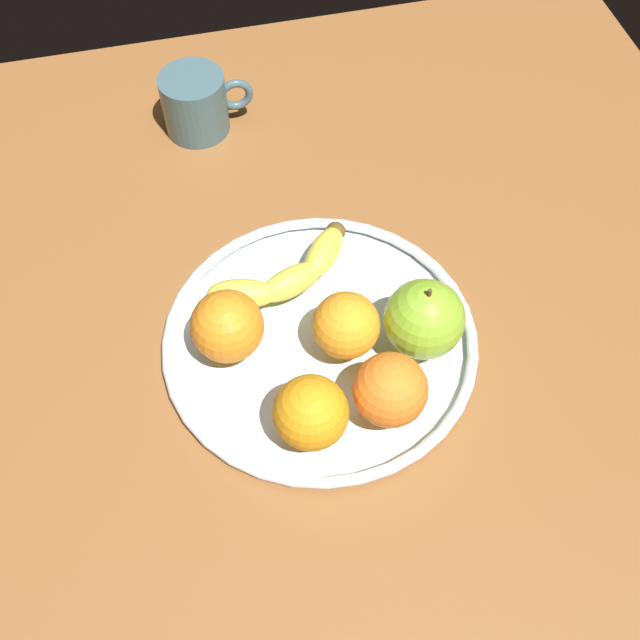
{
  "coord_description": "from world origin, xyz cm",
  "views": [
    {
      "loc": [
        -10.44,
        -43.33,
        71.26
      ],
      "look_at": [
        0.0,
        0.0,
        4.8
      ],
      "focal_mm": 43.95,
      "sensor_mm": 36.0,
      "label": 1
    }
  ],
  "objects_px": {
    "orange_center": "(390,390)",
    "orange_back_left": "(311,413)",
    "apple": "(424,319)",
    "orange_back_right": "(227,326)",
    "fruit_bowl": "(320,340)",
    "banana": "(288,274)",
    "ambient_mug": "(196,103)",
    "orange_front_left": "(346,325)"
  },
  "relations": [
    {
      "from": "orange_center",
      "to": "orange_back_left",
      "type": "xyz_separation_m",
      "value": [
        -0.08,
        -0.01,
        -0.0
      ]
    },
    {
      "from": "apple",
      "to": "orange_back_right",
      "type": "bearing_deg",
      "value": 168.24
    },
    {
      "from": "fruit_bowl",
      "to": "apple",
      "type": "height_order",
      "value": "apple"
    },
    {
      "from": "orange_back_right",
      "to": "orange_center",
      "type": "distance_m",
      "value": 0.18
    },
    {
      "from": "banana",
      "to": "ambient_mug",
      "type": "bearing_deg",
      "value": 81.93
    },
    {
      "from": "banana",
      "to": "orange_center",
      "type": "bearing_deg",
      "value": -89.53
    },
    {
      "from": "orange_center",
      "to": "ambient_mug",
      "type": "relative_size",
      "value": 0.63
    },
    {
      "from": "fruit_bowl",
      "to": "orange_back_left",
      "type": "relative_size",
      "value": 4.58
    },
    {
      "from": "apple",
      "to": "orange_front_left",
      "type": "relative_size",
      "value": 1.3
    },
    {
      "from": "orange_front_left",
      "to": "orange_center",
      "type": "relative_size",
      "value": 0.95
    },
    {
      "from": "orange_front_left",
      "to": "ambient_mug",
      "type": "xyz_separation_m",
      "value": [
        -0.1,
        0.38,
        -0.01
      ]
    },
    {
      "from": "fruit_bowl",
      "to": "orange_center",
      "type": "distance_m",
      "value": 0.12
    },
    {
      "from": "apple",
      "to": "orange_front_left",
      "type": "xyz_separation_m",
      "value": [
        -0.08,
        0.02,
        -0.01
      ]
    },
    {
      "from": "banana",
      "to": "orange_back_left",
      "type": "bearing_deg",
      "value": -114.54
    },
    {
      "from": "ambient_mug",
      "to": "orange_back_left",
      "type": "bearing_deg",
      "value": -85.1
    },
    {
      "from": "fruit_bowl",
      "to": "apple",
      "type": "xyz_separation_m",
      "value": [
        0.1,
        -0.03,
        0.05
      ]
    },
    {
      "from": "ambient_mug",
      "to": "orange_center",
      "type": "bearing_deg",
      "value": -75.54
    },
    {
      "from": "banana",
      "to": "apple",
      "type": "distance_m",
      "value": 0.16
    },
    {
      "from": "apple",
      "to": "orange_center",
      "type": "relative_size",
      "value": 1.23
    },
    {
      "from": "fruit_bowl",
      "to": "orange_front_left",
      "type": "relative_size",
      "value": 4.81
    },
    {
      "from": "banana",
      "to": "orange_back_right",
      "type": "bearing_deg",
      "value": -158.19
    },
    {
      "from": "banana",
      "to": "ambient_mug",
      "type": "relative_size",
      "value": 1.48
    },
    {
      "from": "apple",
      "to": "ambient_mug",
      "type": "bearing_deg",
      "value": 113.84
    },
    {
      "from": "fruit_bowl",
      "to": "orange_back_left",
      "type": "xyz_separation_m",
      "value": [
        -0.03,
        -0.1,
        0.05
      ]
    },
    {
      "from": "apple",
      "to": "orange_center",
      "type": "xyz_separation_m",
      "value": [
        -0.06,
        -0.07,
        -0.0
      ]
    },
    {
      "from": "orange_back_right",
      "to": "orange_center",
      "type": "xyz_separation_m",
      "value": [
        0.14,
        -0.11,
        -0.0
      ]
    },
    {
      "from": "apple",
      "to": "orange_back_left",
      "type": "height_order",
      "value": "apple"
    },
    {
      "from": "banana",
      "to": "orange_back_right",
      "type": "relative_size",
      "value": 2.32
    },
    {
      "from": "apple",
      "to": "orange_back_left",
      "type": "relative_size",
      "value": 1.24
    },
    {
      "from": "apple",
      "to": "orange_center",
      "type": "distance_m",
      "value": 0.09
    },
    {
      "from": "orange_center",
      "to": "banana",
      "type": "bearing_deg",
      "value": 109.71
    },
    {
      "from": "fruit_bowl",
      "to": "orange_front_left",
      "type": "height_order",
      "value": "orange_front_left"
    },
    {
      "from": "ambient_mug",
      "to": "orange_back_right",
      "type": "bearing_deg",
      "value": -93.15
    },
    {
      "from": "orange_back_left",
      "to": "orange_back_right",
      "type": "bearing_deg",
      "value": 117.71
    },
    {
      "from": "banana",
      "to": "orange_back_right",
      "type": "height_order",
      "value": "orange_back_right"
    },
    {
      "from": "orange_back_left",
      "to": "ambient_mug",
      "type": "xyz_separation_m",
      "value": [
        -0.04,
        0.47,
        -0.01
      ]
    },
    {
      "from": "banana",
      "to": "ambient_mug",
      "type": "distance_m",
      "value": 0.29
    },
    {
      "from": "fruit_bowl",
      "to": "orange_back_right",
      "type": "distance_m",
      "value": 0.11
    },
    {
      "from": "orange_back_left",
      "to": "banana",
      "type": "bearing_deg",
      "value": 84.69
    },
    {
      "from": "orange_front_left",
      "to": "orange_back_right",
      "type": "relative_size",
      "value": 0.93
    },
    {
      "from": "banana",
      "to": "orange_front_left",
      "type": "distance_m",
      "value": 0.1
    },
    {
      "from": "apple",
      "to": "fruit_bowl",
      "type": "bearing_deg",
      "value": 162.9
    }
  ]
}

